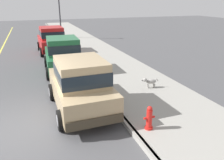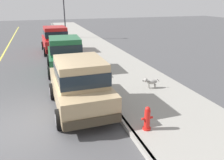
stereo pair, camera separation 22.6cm
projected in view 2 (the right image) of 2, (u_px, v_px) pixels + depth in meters
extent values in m
plane|color=#4C4C4F|center=(16.00, 129.00, 6.80)|extent=(80.00, 80.00, 0.00)
cube|color=gray|center=(116.00, 111.00, 7.71)|extent=(0.16, 64.00, 0.14)
cube|color=#99968E|center=(162.00, 104.00, 8.24)|extent=(3.60, 64.00, 0.14)
cube|color=tan|center=(80.00, 90.00, 7.86)|extent=(1.77, 3.72, 0.76)
cube|color=tan|center=(80.00, 71.00, 7.37)|extent=(1.54, 1.92, 0.80)
cube|color=#19232D|center=(80.00, 73.00, 7.39)|extent=(1.57, 1.96, 0.44)
cube|color=#3E3527|center=(72.00, 80.00, 9.54)|extent=(1.69, 0.22, 0.28)
cube|color=#3E3527|center=(93.00, 121.00, 6.34)|extent=(1.69, 0.22, 0.28)
cylinder|color=black|center=(53.00, 91.00, 8.75)|extent=(0.23, 0.64, 0.64)
cylinder|color=#9E9EA3|center=(53.00, 91.00, 8.75)|extent=(0.24, 0.36, 0.35)
cylinder|color=black|center=(95.00, 86.00, 9.27)|extent=(0.23, 0.64, 0.64)
cylinder|color=#9E9EA3|center=(95.00, 86.00, 9.27)|extent=(0.24, 0.36, 0.35)
cylinder|color=black|center=(60.00, 119.00, 6.70)|extent=(0.23, 0.64, 0.64)
cylinder|color=#9E9EA3|center=(60.00, 119.00, 6.70)|extent=(0.24, 0.36, 0.35)
cylinder|color=black|center=(114.00, 111.00, 7.23)|extent=(0.23, 0.64, 0.64)
cylinder|color=#9E9EA3|center=(114.00, 111.00, 7.23)|extent=(0.24, 0.36, 0.35)
cube|color=#EAEACC|center=(58.00, 73.00, 9.29)|extent=(0.28, 0.08, 0.14)
cube|color=#EAEACC|center=(84.00, 71.00, 9.61)|extent=(0.28, 0.08, 0.14)
cube|color=#23663D|center=(65.00, 59.00, 12.05)|extent=(1.85, 3.76, 0.76)
cube|color=#23663D|center=(65.00, 45.00, 11.56)|extent=(1.58, 1.95, 0.80)
cube|color=#19232D|center=(65.00, 46.00, 11.58)|extent=(1.62, 2.00, 0.44)
cube|color=black|center=(63.00, 55.00, 13.76)|extent=(1.69, 0.26, 0.28)
cube|color=black|center=(69.00, 73.00, 10.51)|extent=(1.69, 0.26, 0.28)
cylinder|color=black|center=(49.00, 61.00, 12.99)|extent=(0.24, 0.65, 0.64)
cylinder|color=#9E9EA3|center=(49.00, 61.00, 12.99)|extent=(0.25, 0.36, 0.35)
cylinder|color=black|center=(79.00, 59.00, 13.44)|extent=(0.24, 0.65, 0.64)
cylinder|color=#9E9EA3|center=(79.00, 59.00, 13.44)|extent=(0.25, 0.36, 0.35)
cylinder|color=black|center=(50.00, 73.00, 10.92)|extent=(0.24, 0.65, 0.64)
cylinder|color=#9E9EA3|center=(50.00, 73.00, 10.92)|extent=(0.25, 0.36, 0.35)
cylinder|color=black|center=(85.00, 70.00, 11.37)|extent=(0.24, 0.65, 0.64)
cylinder|color=#9E9EA3|center=(85.00, 70.00, 11.37)|extent=(0.25, 0.36, 0.35)
cube|color=#EAEACC|center=(54.00, 50.00, 13.53)|extent=(0.28, 0.09, 0.14)
cube|color=#EAEACC|center=(71.00, 49.00, 13.81)|extent=(0.28, 0.09, 0.14)
cube|color=red|center=(56.00, 43.00, 16.53)|extent=(1.82, 3.75, 0.76)
cube|color=red|center=(55.00, 32.00, 16.04)|extent=(1.57, 1.94, 0.80)
cube|color=#19232D|center=(55.00, 33.00, 16.06)|extent=(1.60, 1.98, 0.44)
cube|color=#400A0A|center=(53.00, 42.00, 18.20)|extent=(1.69, 0.25, 0.28)
cube|color=#400A0A|center=(59.00, 51.00, 15.02)|extent=(1.69, 0.25, 0.28)
cylinder|color=black|center=(43.00, 46.00, 17.40)|extent=(0.24, 0.65, 0.64)
cylinder|color=#9E9EA3|center=(43.00, 46.00, 17.40)|extent=(0.25, 0.36, 0.35)
cylinder|color=black|center=(65.00, 44.00, 17.95)|extent=(0.24, 0.65, 0.64)
cylinder|color=#9E9EA3|center=(65.00, 44.00, 17.95)|extent=(0.25, 0.36, 0.35)
cylinder|color=black|center=(45.00, 52.00, 15.37)|extent=(0.24, 0.65, 0.64)
cylinder|color=#9E9EA3|center=(45.00, 52.00, 15.37)|extent=(0.25, 0.36, 0.35)
cylinder|color=black|center=(70.00, 50.00, 15.92)|extent=(0.24, 0.65, 0.64)
cylinder|color=#9E9EA3|center=(70.00, 50.00, 15.92)|extent=(0.25, 0.36, 0.35)
cube|color=#EAEACC|center=(46.00, 38.00, 17.94)|extent=(0.28, 0.09, 0.14)
cube|color=#EAEACC|center=(60.00, 37.00, 18.28)|extent=(0.28, 0.09, 0.14)
ellipsoid|color=#999691|center=(152.00, 82.00, 9.47)|extent=(0.47, 0.27, 0.20)
cylinder|color=#999691|center=(149.00, 87.00, 9.46)|extent=(0.05, 0.05, 0.18)
cylinder|color=#999691|center=(148.00, 86.00, 9.57)|extent=(0.05, 0.05, 0.18)
cylinder|color=#999691|center=(155.00, 86.00, 9.50)|extent=(0.05, 0.05, 0.18)
cylinder|color=#999691|center=(154.00, 85.00, 9.61)|extent=(0.05, 0.05, 0.18)
sphere|color=#999691|center=(146.00, 80.00, 9.40)|extent=(0.17, 0.17, 0.17)
ellipsoid|color=#54524F|center=(144.00, 81.00, 9.39)|extent=(0.12, 0.09, 0.06)
cone|color=#999691|center=(146.00, 79.00, 9.32)|extent=(0.06, 0.06, 0.07)
cone|color=#999691|center=(146.00, 78.00, 9.42)|extent=(0.06, 0.06, 0.07)
cylinder|color=#999691|center=(158.00, 80.00, 9.49)|extent=(0.12, 0.05, 0.13)
cylinder|color=red|center=(147.00, 128.00, 6.52)|extent=(0.24, 0.24, 0.06)
cylinder|color=red|center=(147.00, 119.00, 6.41)|extent=(0.17, 0.17, 0.55)
sphere|color=red|center=(148.00, 109.00, 6.31)|extent=(0.15, 0.15, 0.15)
cylinder|color=red|center=(143.00, 119.00, 6.37)|extent=(0.10, 0.07, 0.07)
cylinder|color=red|center=(151.00, 118.00, 6.44)|extent=(0.10, 0.07, 0.07)
cylinder|color=#2D2D33|center=(64.00, 16.00, 21.54)|extent=(0.12, 0.12, 4.20)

